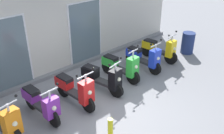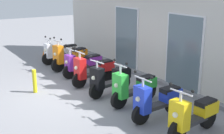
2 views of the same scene
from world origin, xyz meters
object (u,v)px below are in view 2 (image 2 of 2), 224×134
Objects in this scene: scooter_orange at (69,57)px; scooter_red at (93,70)px; scooter_black at (110,79)px; scooter_green at (134,87)px; scooter_white at (61,52)px; scooter_yellow at (193,115)px; curb_bollard at (35,81)px; scooter_blue at (157,100)px; scooter_purple at (83,63)px; traffic_cone at (46,51)px.

scooter_red is (2.04, -0.12, 0.01)m from scooter_orange.
scooter_green is at bearing 9.46° from scooter_black.
scooter_orange is at bearing -4.24° from scooter_white.
scooter_yellow is (6.07, 0.06, -0.02)m from scooter_orange.
scooter_yellow is at bearing 0.53° from scooter_orange.
scooter_yellow is at bearing -0.14° from scooter_white.
scooter_red is at bearing -3.43° from scooter_orange.
scooter_orange is 6.07m from scooter_yellow.
scooter_red is at bearing 79.64° from curb_bollard.
scooter_green is 1.05m from scooter_blue.
scooter_purple is 2.23× the size of curb_bollard.
scooter_purple is 5.03m from scooter_yellow.
scooter_yellow is (1.04, 0.11, -0.00)m from scooter_blue.
scooter_red is at bearing -177.47° from scooter_yellow.
scooter_blue reaches higher than scooter_black.
scooter_blue is (1.04, -0.09, 0.00)m from scooter_green.
scooter_green is (3.99, 0.03, -0.02)m from scooter_orange.
scooter_red is (3.03, -0.20, 0.03)m from scooter_white.
scooter_white is at bearing 177.20° from scooter_black.
scooter_red is 3.00m from scooter_blue.
curb_bollard is at bearing -155.69° from scooter_yellow.
scooter_green reaches higher than scooter_blue.
scooter_blue is 2.19× the size of curb_bollard.
traffic_cone is at bearing 155.50° from curb_bollard.
scooter_purple is at bearing 171.58° from scooter_red.
traffic_cone is (-7.41, 0.00, -0.21)m from scooter_blue.
scooter_black is 1.02× the size of scooter_blue.
scooter_purple is 1.01× the size of scooter_black.
traffic_cone is at bearing -179.22° from scooter_green.
scooter_orange is (0.99, -0.07, 0.02)m from scooter_white.
scooter_white is at bearing 179.56° from scooter_green.
scooter_blue reaches higher than scooter_purple.
scooter_green reaches higher than scooter_red.
scooter_red is 1.00m from scooter_black.
scooter_red is at bearing -3.69° from scooter_white.
scooter_white is 7.06m from scooter_yellow.
scooter_red is 4.04m from scooter_yellow.
traffic_cone is (-3.42, -0.08, -0.21)m from scooter_purple.
scooter_white is 6.02m from scooter_blue.
traffic_cone is (-1.39, -0.13, -0.21)m from scooter_white.
scooter_blue reaches higher than curb_bollard.
scooter_white is 1.05× the size of scooter_blue.
scooter_yellow is 3.01× the size of traffic_cone.
curb_bollard is (-1.33, -1.79, -0.13)m from scooter_black.
scooter_red is 2.27× the size of curb_bollard.
scooter_yellow is (7.06, -0.02, -0.00)m from scooter_white.
scooter_black reaches higher than scooter_purple.
scooter_yellow is (5.03, 0.03, 0.01)m from scooter_purple.
curb_bollard is (-0.33, -1.79, -0.16)m from scooter_red.
traffic_cone is (-5.42, 0.07, -0.22)m from scooter_black.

